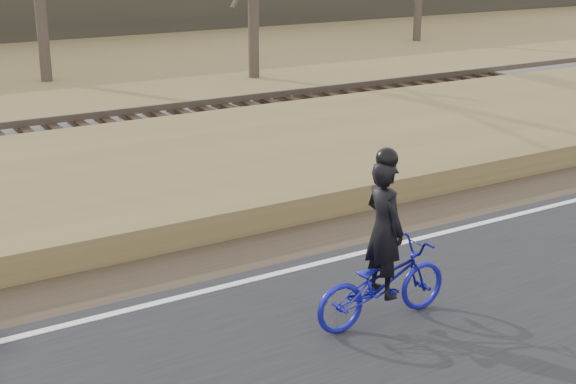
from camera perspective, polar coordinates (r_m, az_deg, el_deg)
cyclist at (r=9.60m, az=6.75°, el=-5.41°), size 1.86×0.65×2.15m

